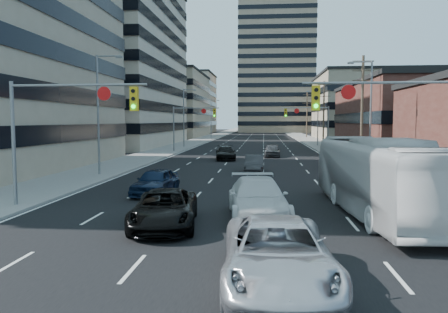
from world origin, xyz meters
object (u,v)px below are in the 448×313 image
object	(u,v)px
transit_bus	(379,177)
black_pickup	(165,209)
white_van	(258,199)
silver_suv	(278,254)
sedan_blue	(156,182)

from	to	relation	value
transit_bus	black_pickup	bearing A→B (deg)	-165.12
white_van	black_pickup	bearing A→B (deg)	-158.31
black_pickup	silver_suv	world-z (taller)	silver_suv
white_van	transit_bus	size ratio (longest dim) A/B	0.48
black_pickup	silver_suv	bearing A→B (deg)	-60.65
black_pickup	white_van	world-z (taller)	white_van
black_pickup	silver_suv	size ratio (longest dim) A/B	0.89
black_pickup	white_van	xyz separation A→B (m)	(3.60, 1.92, 0.12)
white_van	silver_suv	size ratio (longest dim) A/B	1.00
black_pickup	white_van	size ratio (longest dim) A/B	0.89
black_pickup	sedan_blue	world-z (taller)	sedan_blue
transit_bus	sedan_blue	world-z (taller)	transit_bus
white_van	transit_bus	distance (m)	5.45
silver_suv	sedan_blue	world-z (taller)	silver_suv
white_van	sedan_blue	bearing A→B (deg)	130.64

